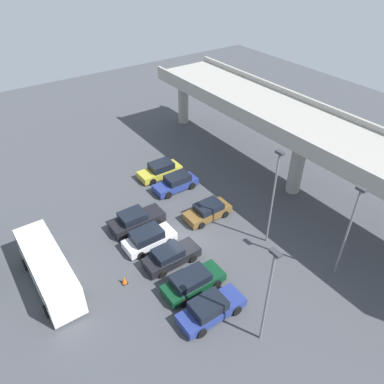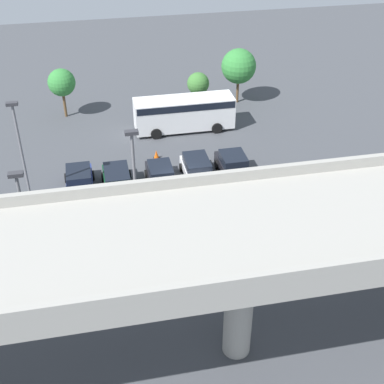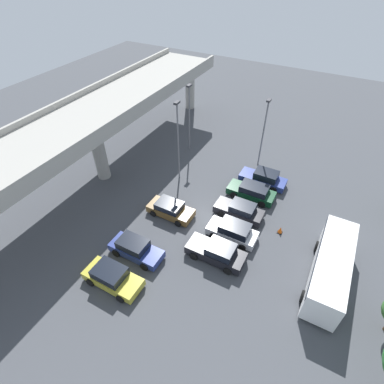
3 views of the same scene
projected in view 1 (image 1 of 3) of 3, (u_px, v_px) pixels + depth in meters
name	position (u px, v px, depth m)	size (l,w,h in m)	color
ground_plane	(182.00, 244.00, 31.54)	(90.94, 90.94, 0.00)	#424449
highway_overpass	(304.00, 131.00, 33.84)	(40.68, 7.24, 8.13)	#9E9B93
parked_car_0	(160.00, 170.00, 39.56)	(2.18, 4.60, 1.56)	gold
parked_car_1	(176.00, 183.00, 37.59)	(2.03, 4.55, 1.57)	navy
parked_car_2	(149.00, 238.00, 30.95)	(2.11, 4.35, 1.60)	silver
parked_car_3	(171.00, 256.00, 29.37)	(2.04, 4.54, 1.54)	black
parked_car_4	(193.00, 282.00, 27.25)	(2.13, 4.71, 1.52)	#0C381E
parked_car_5	(210.00, 309.00, 25.33)	(2.11, 4.83, 1.61)	navy
parked_car_6	(136.00, 220.00, 32.88)	(2.16, 4.82, 1.66)	black
parked_car_7	(208.00, 211.00, 34.02)	(2.13, 4.37, 1.43)	brown
shuttle_bus	(48.00, 268.00, 27.08)	(8.37, 2.66, 2.85)	white
lamp_post_near_aisle	(274.00, 193.00, 28.88)	(0.70, 0.35, 8.70)	slate
lamp_post_mid_lot	(349.00, 227.00, 26.19)	(0.70, 0.35, 8.02)	slate
lamp_post_by_overpass	(268.00, 291.00, 21.70)	(0.70, 0.35, 7.85)	slate
traffic_cone	(124.00, 280.00, 27.89)	(0.44, 0.44, 0.70)	black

